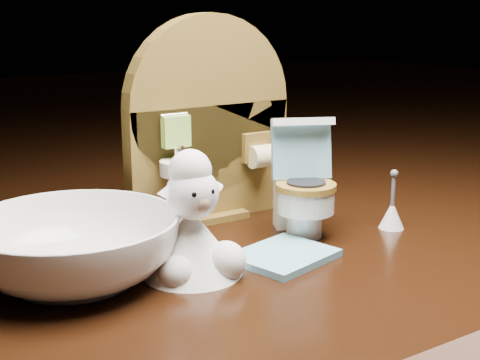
{
  "coord_description": "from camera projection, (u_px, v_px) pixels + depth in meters",
  "views": [
    {
      "loc": [
        -0.24,
        -0.35,
        0.15
      ],
      "look_at": [
        -0.02,
        -0.0,
        0.05
      ],
      "focal_mm": 50.0,
      "sensor_mm": 36.0,
      "label": 1
    }
  ],
  "objects": [
    {
      "name": "backdrop_panel",
      "position": [
        208.0,
        132.0,
        0.49
      ],
      "size": [
        0.13,
        0.05,
        0.15
      ],
      "color": "brown",
      "rests_on": "ground"
    },
    {
      "name": "toy_toilet",
      "position": [
        302.0,
        192.0,
        0.46
      ],
      "size": [
        0.05,
        0.06,
        0.08
      ],
      "rotation": [
        0.0,
        0.0,
        -0.44
      ],
      "color": "white",
      "rests_on": "ground"
    },
    {
      "name": "bath_mat",
      "position": [
        284.0,
        256.0,
        0.42
      ],
      "size": [
        0.07,
        0.06,
        0.0
      ],
      "primitive_type": "cube",
      "rotation": [
        0.0,
        0.0,
        0.25
      ],
      "color": "#74B3C9",
      "rests_on": "ground"
    },
    {
      "name": "toilet_brush",
      "position": [
        392.0,
        213.0,
        0.48
      ],
      "size": [
        0.02,
        0.02,
        0.04
      ],
      "color": "white",
      "rests_on": "ground"
    },
    {
      "name": "plush_lamb",
      "position": [
        193.0,
        231.0,
        0.39
      ],
      "size": [
        0.06,
        0.06,
        0.08
      ],
      "rotation": [
        0.0,
        0.0,
        -0.02
      ],
      "color": "white",
      "rests_on": "ground"
    },
    {
      "name": "ceramic_bowl",
      "position": [
        74.0,
        249.0,
        0.38
      ],
      "size": [
        0.12,
        0.12,
        0.04
      ],
      "primitive_type": "imported",
      "rotation": [
        0.0,
        0.0,
        -0.01
      ],
      "color": "white",
      "rests_on": "ground"
    }
  ]
}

